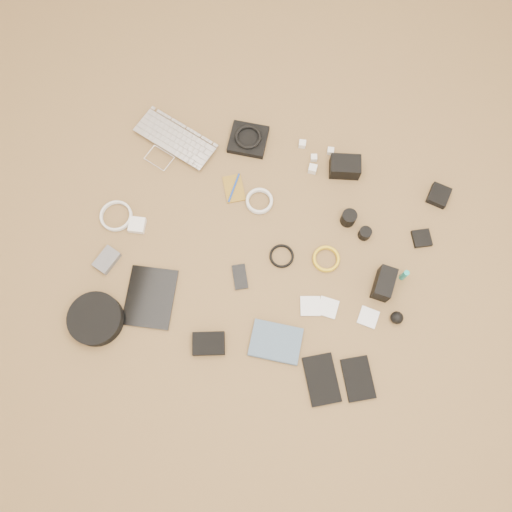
% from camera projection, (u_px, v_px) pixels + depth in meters
% --- Properties ---
extents(room_shell, '(4.04, 4.04, 2.58)m').
position_uv_depth(room_shell, '(261.00, 45.00, 0.88)').
color(room_shell, olive).
rests_on(room_shell, ground).
extents(laptop, '(0.43, 0.37, 0.03)m').
position_uv_depth(laptop, '(169.00, 148.00, 2.20)').
color(laptop, silver).
rests_on(laptop, ground).
extents(headphone_pouch, '(0.16, 0.16, 0.03)m').
position_uv_depth(headphone_pouch, '(248.00, 140.00, 2.21)').
color(headphone_pouch, black).
rests_on(headphone_pouch, ground).
extents(headphones, '(0.14, 0.14, 0.02)m').
position_uv_depth(headphones, '(248.00, 137.00, 2.19)').
color(headphones, black).
rests_on(headphones, headphone_pouch).
extents(charger_a, '(0.03, 0.03, 0.03)m').
position_uv_depth(charger_a, '(302.00, 144.00, 2.21)').
color(charger_a, silver).
rests_on(charger_a, ground).
extents(charger_b, '(0.03, 0.03, 0.03)m').
position_uv_depth(charger_b, '(314.00, 158.00, 2.19)').
color(charger_b, silver).
rests_on(charger_b, ground).
extents(charger_c, '(0.03, 0.03, 0.03)m').
position_uv_depth(charger_c, '(331.00, 151.00, 2.20)').
color(charger_c, silver).
rests_on(charger_c, ground).
extents(charger_d, '(0.04, 0.04, 0.03)m').
position_uv_depth(charger_d, '(313.00, 169.00, 2.17)').
color(charger_d, silver).
rests_on(charger_d, ground).
extents(dslr_camera, '(0.14, 0.11, 0.07)m').
position_uv_depth(dslr_camera, '(345.00, 167.00, 2.15)').
color(dslr_camera, black).
rests_on(dslr_camera, ground).
extents(lens_pouch, '(0.10, 0.11, 0.03)m').
position_uv_depth(lens_pouch, '(439.00, 195.00, 2.13)').
color(lens_pouch, black).
rests_on(lens_pouch, ground).
extents(notebook_olive, '(0.13, 0.15, 0.01)m').
position_uv_depth(notebook_olive, '(234.00, 188.00, 2.16)').
color(notebook_olive, olive).
rests_on(notebook_olive, ground).
extents(pen_blue, '(0.02, 0.14, 0.01)m').
position_uv_depth(pen_blue, '(234.00, 188.00, 2.15)').
color(pen_blue, '#13379A').
rests_on(pen_blue, notebook_olive).
extents(cable_white_a, '(0.13, 0.13, 0.01)m').
position_uv_depth(cable_white_a, '(259.00, 202.00, 2.14)').
color(cable_white_a, silver).
rests_on(cable_white_a, ground).
extents(lens_a, '(0.08, 0.08, 0.07)m').
position_uv_depth(lens_a, '(349.00, 218.00, 2.09)').
color(lens_a, black).
rests_on(lens_a, ground).
extents(lens_b, '(0.07, 0.07, 0.05)m').
position_uv_depth(lens_b, '(365.00, 233.00, 2.08)').
color(lens_b, black).
rests_on(lens_b, ground).
extents(card_reader, '(0.10, 0.10, 0.02)m').
position_uv_depth(card_reader, '(422.00, 238.00, 2.08)').
color(card_reader, black).
rests_on(card_reader, ground).
extents(power_brick, '(0.07, 0.07, 0.03)m').
position_uv_depth(power_brick, '(137.00, 225.00, 2.10)').
color(power_brick, silver).
rests_on(power_brick, ground).
extents(cable_white_b, '(0.17, 0.17, 0.01)m').
position_uv_depth(cable_white_b, '(116.00, 216.00, 2.12)').
color(cable_white_b, silver).
rests_on(cable_white_b, ground).
extents(cable_black, '(0.12, 0.12, 0.01)m').
position_uv_depth(cable_black, '(282.00, 256.00, 2.07)').
color(cable_black, black).
rests_on(cable_black, ground).
extents(cable_yellow, '(0.12, 0.12, 0.01)m').
position_uv_depth(cable_yellow, '(326.00, 259.00, 2.06)').
color(cable_yellow, gold).
rests_on(cable_yellow, ground).
extents(flash, '(0.08, 0.13, 0.09)m').
position_uv_depth(flash, '(384.00, 284.00, 1.99)').
color(flash, black).
rests_on(flash, ground).
extents(lens_cleaner, '(0.03, 0.03, 0.08)m').
position_uv_depth(lens_cleaner, '(404.00, 275.00, 2.01)').
color(lens_cleaner, teal).
rests_on(lens_cleaner, ground).
extents(battery_charger, '(0.10, 0.12, 0.03)m').
position_uv_depth(battery_charger, '(107.00, 260.00, 2.05)').
color(battery_charger, '#57585C').
rests_on(battery_charger, ground).
extents(tablet, '(0.21, 0.26, 0.01)m').
position_uv_depth(tablet, '(150.00, 297.00, 2.02)').
color(tablet, black).
rests_on(tablet, ground).
extents(phone, '(0.09, 0.12, 0.01)m').
position_uv_depth(phone, '(240.00, 277.00, 2.04)').
color(phone, black).
rests_on(phone, ground).
extents(filter_case_left, '(0.10, 0.10, 0.01)m').
position_uv_depth(filter_case_left, '(310.00, 306.00, 2.01)').
color(filter_case_left, silver).
rests_on(filter_case_left, ground).
extents(filter_case_mid, '(0.08, 0.08, 0.01)m').
position_uv_depth(filter_case_mid, '(328.00, 308.00, 2.00)').
color(filter_case_mid, silver).
rests_on(filter_case_mid, ground).
extents(filter_case_right, '(0.08, 0.08, 0.01)m').
position_uv_depth(filter_case_right, '(368.00, 317.00, 1.99)').
color(filter_case_right, silver).
rests_on(filter_case_right, ground).
extents(air_blower, '(0.06, 0.06, 0.05)m').
position_uv_depth(air_blower, '(397.00, 318.00, 1.97)').
color(air_blower, black).
rests_on(air_blower, ground).
extents(headphone_case, '(0.27, 0.27, 0.06)m').
position_uv_depth(headphone_case, '(96.00, 319.00, 1.97)').
color(headphone_case, black).
rests_on(headphone_case, ground).
extents(drive_case, '(0.14, 0.12, 0.03)m').
position_uv_depth(drive_case, '(209.00, 344.00, 1.95)').
color(drive_case, black).
rests_on(drive_case, ground).
extents(paperback, '(0.20, 0.15, 0.02)m').
position_uv_depth(paperback, '(272.00, 361.00, 1.94)').
color(paperback, '#41576F').
rests_on(paperback, ground).
extents(notebook_black_a, '(0.18, 0.22, 0.01)m').
position_uv_depth(notebook_black_a, '(322.00, 379.00, 1.92)').
color(notebook_black_a, black).
rests_on(notebook_black_a, ground).
extents(notebook_black_b, '(0.16, 0.19, 0.01)m').
position_uv_depth(notebook_black_b, '(358.00, 379.00, 1.92)').
color(notebook_black_b, black).
rests_on(notebook_black_b, ground).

